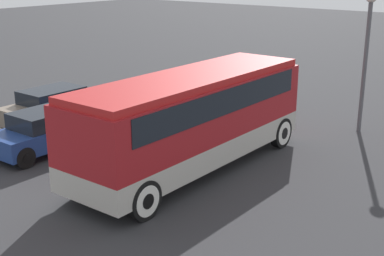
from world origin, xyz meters
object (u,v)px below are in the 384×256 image
at_px(parked_car_near, 55,106).
at_px(parked_car_mid, 51,130).
at_px(tour_bus, 194,113).
at_px(lamp_post, 367,41).

height_order(parked_car_near, parked_car_mid, parked_car_mid).
relative_size(tour_bus, parked_car_near, 1.97).
bearing_deg(parked_car_near, tour_bus, -94.19).
bearing_deg(parked_car_near, parked_car_mid, -131.05).
distance_m(tour_bus, parked_car_near, 7.79).
xyz_separation_m(tour_bus, parked_car_mid, (-1.68, 5.11, -1.13)).
relative_size(parked_car_near, parked_car_mid, 1.04).
xyz_separation_m(parked_car_near, lamp_post, (6.59, -10.40, 2.85)).
relative_size(parked_car_near, lamp_post, 0.86).
xyz_separation_m(parked_car_mid, lamp_post, (8.83, -7.82, 2.84)).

